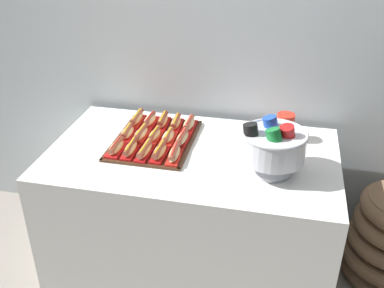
{
  "coord_description": "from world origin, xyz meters",
  "views": [
    {
      "loc": [
        0.42,
        -1.93,
        1.93
      ],
      "look_at": [
        0.0,
        -0.0,
        0.84
      ],
      "focal_mm": 42.27,
      "sensor_mm": 36.0,
      "label": 1
    }
  ],
  "objects_px": {
    "hot_dog_7": "(154,136)",
    "hot_dog_10": "(137,119)",
    "hot_dog_0": "(116,148)",
    "hot_dog_12": "(163,121)",
    "hot_dog_14": "(189,124)",
    "buffet_table": "(192,212)",
    "hot_dog_11": "(150,121)",
    "hot_dog_2": "(145,151)",
    "cup_stack": "(285,127)",
    "hot_dog_8": "(168,137)",
    "hot_dog_4": "(174,154)",
    "hot_dog_13": "(176,123)",
    "hot_dog_3": "(160,152)",
    "hot_dog_5": "(127,133)",
    "hot_dog_9": "(182,139)",
    "punch_bowl": "(273,145)",
    "hot_dog_1": "(130,149)",
    "hot_dog_6": "(141,134)",
    "serving_tray": "(155,140)"
  },
  "relations": [
    {
      "from": "buffet_table",
      "to": "hot_dog_1",
      "type": "relative_size",
      "value": 8.4
    },
    {
      "from": "hot_dog_3",
      "to": "cup_stack",
      "type": "xyz_separation_m",
      "value": [
        0.59,
        0.33,
        0.04
      ]
    },
    {
      "from": "hot_dog_5",
      "to": "hot_dog_8",
      "type": "distance_m",
      "value": 0.23
    },
    {
      "from": "hot_dog_2",
      "to": "cup_stack",
      "type": "height_order",
      "value": "cup_stack"
    },
    {
      "from": "hot_dog_10",
      "to": "hot_dog_12",
      "type": "distance_m",
      "value": 0.15
    },
    {
      "from": "hot_dog_7",
      "to": "hot_dog_8",
      "type": "relative_size",
      "value": 1.02
    },
    {
      "from": "serving_tray",
      "to": "hot_dog_1",
      "type": "bearing_deg",
      "value": -114.21
    },
    {
      "from": "hot_dog_4",
      "to": "hot_dog_11",
      "type": "bearing_deg",
      "value": 124.52
    },
    {
      "from": "hot_dog_12",
      "to": "hot_dog_1",
      "type": "bearing_deg",
      "value": -102.57
    },
    {
      "from": "hot_dog_13",
      "to": "punch_bowl",
      "type": "height_order",
      "value": "punch_bowl"
    },
    {
      "from": "cup_stack",
      "to": "hot_dog_3",
      "type": "bearing_deg",
      "value": -150.53
    },
    {
      "from": "hot_dog_6",
      "to": "punch_bowl",
      "type": "xyz_separation_m",
      "value": [
        0.69,
        -0.17,
        0.11
      ]
    },
    {
      "from": "buffet_table",
      "to": "hot_dog_4",
      "type": "relative_size",
      "value": 7.93
    },
    {
      "from": "buffet_table",
      "to": "hot_dog_8",
      "type": "bearing_deg",
      "value": 152.79
    },
    {
      "from": "buffet_table",
      "to": "hot_dog_3",
      "type": "xyz_separation_m",
      "value": [
        -0.14,
        -0.09,
        0.41
      ]
    },
    {
      "from": "buffet_table",
      "to": "hot_dog_9",
      "type": "bearing_deg",
      "value": 132.72
    },
    {
      "from": "buffet_table",
      "to": "hot_dog_8",
      "type": "distance_m",
      "value": 0.44
    },
    {
      "from": "hot_dog_10",
      "to": "punch_bowl",
      "type": "xyz_separation_m",
      "value": [
        0.77,
        -0.34,
        0.11
      ]
    },
    {
      "from": "hot_dog_2",
      "to": "hot_dog_14",
      "type": "height_order",
      "value": "same"
    },
    {
      "from": "hot_dog_7",
      "to": "hot_dog_14",
      "type": "height_order",
      "value": "hot_dog_14"
    },
    {
      "from": "hot_dog_13",
      "to": "hot_dog_2",
      "type": "bearing_deg",
      "value": -102.57
    },
    {
      "from": "buffet_table",
      "to": "hot_dog_11",
      "type": "relative_size",
      "value": 8.55
    },
    {
      "from": "hot_dog_1",
      "to": "hot_dog_13",
      "type": "relative_size",
      "value": 1.03
    },
    {
      "from": "hot_dog_14",
      "to": "hot_dog_8",
      "type": "bearing_deg",
      "value": -114.21
    },
    {
      "from": "hot_dog_13",
      "to": "serving_tray",
      "type": "bearing_deg",
      "value": -114.21
    },
    {
      "from": "hot_dog_7",
      "to": "punch_bowl",
      "type": "xyz_separation_m",
      "value": [
        0.62,
        -0.18,
        0.11
      ]
    },
    {
      "from": "hot_dog_5",
      "to": "hot_dog_9",
      "type": "height_order",
      "value": "same"
    },
    {
      "from": "hot_dog_0",
      "to": "hot_dog_7",
      "type": "xyz_separation_m",
      "value": [
        0.15,
        0.17,
        -0.0
      ]
    },
    {
      "from": "buffet_table",
      "to": "hot_dog_13",
      "type": "distance_m",
      "value": 0.5
    },
    {
      "from": "hot_dog_4",
      "to": "cup_stack",
      "type": "relative_size",
      "value": 1.26
    },
    {
      "from": "buffet_table",
      "to": "hot_dog_14",
      "type": "distance_m",
      "value": 0.48
    },
    {
      "from": "hot_dog_11",
      "to": "cup_stack",
      "type": "height_order",
      "value": "cup_stack"
    },
    {
      "from": "punch_bowl",
      "to": "hot_dog_12",
      "type": "bearing_deg",
      "value": 151.2
    },
    {
      "from": "hot_dog_12",
      "to": "hot_dog_8",
      "type": "bearing_deg",
      "value": -65.33
    },
    {
      "from": "hot_dog_5",
      "to": "cup_stack",
      "type": "height_order",
      "value": "cup_stack"
    },
    {
      "from": "hot_dog_0",
      "to": "hot_dog_6",
      "type": "height_order",
      "value": "hot_dog_0"
    },
    {
      "from": "hot_dog_5",
      "to": "hot_dog_10",
      "type": "bearing_deg",
      "value": 90.23
    },
    {
      "from": "hot_dog_7",
      "to": "hot_dog_14",
      "type": "bearing_deg",
      "value": 47.96
    },
    {
      "from": "hot_dog_7",
      "to": "hot_dog_8",
      "type": "distance_m",
      "value": 0.08
    },
    {
      "from": "hot_dog_12",
      "to": "hot_dog_11",
      "type": "bearing_deg",
      "value": -179.77
    },
    {
      "from": "hot_dog_11",
      "to": "hot_dog_12",
      "type": "height_order",
      "value": "hot_dog_12"
    },
    {
      "from": "hot_dog_11",
      "to": "hot_dog_14",
      "type": "relative_size",
      "value": 1.06
    },
    {
      "from": "hot_dog_11",
      "to": "hot_dog_4",
      "type": "bearing_deg",
      "value": -55.48
    },
    {
      "from": "hot_dog_7",
      "to": "cup_stack",
      "type": "xyz_separation_m",
      "value": [
        0.66,
        0.17,
        0.04
      ]
    },
    {
      "from": "hot_dog_7",
      "to": "hot_dog_0",
      "type": "bearing_deg",
      "value": -132.04
    },
    {
      "from": "hot_dog_7",
      "to": "hot_dog_10",
      "type": "relative_size",
      "value": 0.89
    },
    {
      "from": "hot_dog_0",
      "to": "hot_dog_12",
      "type": "relative_size",
      "value": 0.92
    },
    {
      "from": "buffet_table",
      "to": "hot_dog_12",
      "type": "xyz_separation_m",
      "value": [
        -0.22,
        0.24,
        0.41
      ]
    },
    {
      "from": "hot_dog_8",
      "to": "buffet_table",
      "type": "bearing_deg",
      "value": -27.21
    },
    {
      "from": "hot_dog_14",
      "to": "cup_stack",
      "type": "bearing_deg",
      "value": 0.3
    }
  ]
}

